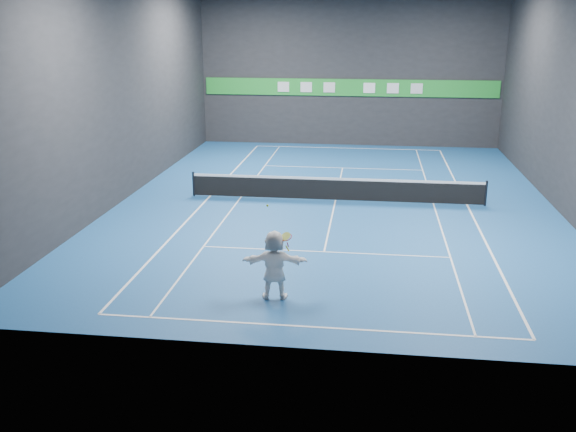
# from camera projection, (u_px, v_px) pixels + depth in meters

# --- Properties ---
(ground) EXTENTS (26.00, 26.00, 0.00)m
(ground) POSITION_uv_depth(u_px,v_px,m) (335.00, 201.00, 27.36)
(ground) COLOR #194D8B
(ground) RESTS_ON ground
(wall_back) EXTENTS (18.00, 0.10, 9.00)m
(wall_back) POSITION_uv_depth(u_px,v_px,m) (350.00, 71.00, 38.37)
(wall_back) COLOR #242426
(wall_back) RESTS_ON ground
(wall_front) EXTENTS (18.00, 0.10, 9.00)m
(wall_front) POSITION_uv_depth(u_px,v_px,m) (304.00, 160.00, 13.71)
(wall_front) COLOR #242426
(wall_front) RESTS_ON ground
(wall_left) EXTENTS (0.10, 26.00, 9.00)m
(wall_left) POSITION_uv_depth(u_px,v_px,m) (125.00, 91.00, 27.15)
(wall_left) COLOR #242426
(wall_left) RESTS_ON ground
(wall_right) EXTENTS (0.10, 26.00, 9.00)m
(wall_right) POSITION_uv_depth(u_px,v_px,m) (569.00, 97.00, 24.93)
(wall_right) COLOR #242426
(wall_right) RESTS_ON ground
(baseline_near) EXTENTS (10.98, 0.08, 0.01)m
(baseline_near) POSITION_uv_depth(u_px,v_px,m) (308.00, 327.00, 16.08)
(baseline_near) COLOR white
(baseline_near) RESTS_ON ground
(baseline_far) EXTENTS (10.98, 0.08, 0.01)m
(baseline_far) POSITION_uv_depth(u_px,v_px,m) (347.00, 148.00, 38.63)
(baseline_far) COLOR white
(baseline_far) RESTS_ON ground
(sideline_doubles_left) EXTENTS (0.08, 23.78, 0.01)m
(sideline_doubles_left) POSITION_uv_depth(u_px,v_px,m) (210.00, 196.00, 28.03)
(sideline_doubles_left) COLOR white
(sideline_doubles_left) RESTS_ON ground
(sideline_doubles_right) EXTENTS (0.08, 23.78, 0.01)m
(sideline_doubles_right) POSITION_uv_depth(u_px,v_px,m) (467.00, 205.00, 26.68)
(sideline_doubles_right) COLOR white
(sideline_doubles_right) RESTS_ON ground
(sideline_singles_left) EXTENTS (0.06, 23.78, 0.01)m
(sideline_singles_left) POSITION_uv_depth(u_px,v_px,m) (241.00, 197.00, 27.86)
(sideline_singles_left) COLOR white
(sideline_singles_left) RESTS_ON ground
(sideline_singles_right) EXTENTS (0.06, 23.78, 0.01)m
(sideline_singles_right) POSITION_uv_depth(u_px,v_px,m) (433.00, 204.00, 26.85)
(sideline_singles_right) COLOR white
(sideline_singles_right) RESTS_ON ground
(service_line_near) EXTENTS (8.23, 0.06, 0.01)m
(service_line_near) POSITION_uv_depth(u_px,v_px,m) (324.00, 252.00, 21.28)
(service_line_near) COLOR white
(service_line_near) RESTS_ON ground
(service_line_far) EXTENTS (8.23, 0.06, 0.01)m
(service_line_far) POSITION_uv_depth(u_px,v_px,m) (343.00, 168.00, 33.42)
(service_line_far) COLOR white
(service_line_far) RESTS_ON ground
(center_service_line) EXTENTS (0.06, 12.80, 0.01)m
(center_service_line) POSITION_uv_depth(u_px,v_px,m) (335.00, 201.00, 27.35)
(center_service_line) COLOR white
(center_service_line) RESTS_ON ground
(player) EXTENTS (1.85, 0.74, 1.95)m
(player) POSITION_uv_depth(u_px,v_px,m) (274.00, 265.00, 17.48)
(player) COLOR white
(player) RESTS_ON ground
(tennis_ball) EXTENTS (0.06, 0.06, 0.06)m
(tennis_ball) POSITION_uv_depth(u_px,v_px,m) (267.00, 206.00, 17.18)
(tennis_ball) COLOR #CCF028
(tennis_ball) RESTS_ON player
(tennis_net) EXTENTS (12.50, 0.10, 1.07)m
(tennis_net) POSITION_uv_depth(u_px,v_px,m) (336.00, 188.00, 27.20)
(tennis_net) COLOR black
(tennis_net) RESTS_ON ground
(sponsor_banner) EXTENTS (17.64, 0.11, 1.00)m
(sponsor_banner) POSITION_uv_depth(u_px,v_px,m) (349.00, 88.00, 38.60)
(sponsor_banner) COLOR green
(sponsor_banner) RESTS_ON wall_back
(tennis_racket) EXTENTS (0.40, 0.36, 0.58)m
(tennis_racket) POSITION_uv_depth(u_px,v_px,m) (287.00, 239.00, 17.27)
(tennis_racket) COLOR #AF1312
(tennis_racket) RESTS_ON player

